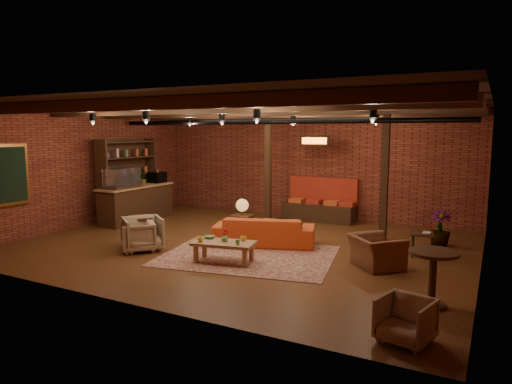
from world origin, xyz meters
The scene contains 29 objects.
floor centered at (0.00, 0.00, 0.00)m, with size 10.00×10.00×0.00m, color #361E0D.
ceiling centered at (0.00, 0.00, 3.20)m, with size 10.00×8.00×0.02m, color black.
wall_back centered at (0.00, 4.00, 1.60)m, with size 10.00×0.02×3.20m, color maroon.
wall_front centered at (0.00, -4.00, 1.60)m, with size 10.00×0.02×3.20m, color maroon.
wall_left centered at (-5.00, 0.00, 1.60)m, with size 0.02×8.00×3.20m, color maroon.
wall_right centered at (5.00, 0.00, 1.60)m, with size 0.02×8.00×3.20m, color maroon.
ceiling_beams centered at (0.00, 0.00, 3.08)m, with size 9.80×6.40×0.22m, color #321B10, non-canonical shape.
ceiling_pipe centered at (0.00, 1.60, 2.85)m, with size 0.12×0.12×9.60m, color black.
post_left centered at (-0.60, 2.60, 1.60)m, with size 0.16×0.16×3.20m, color #321B10.
post_right centered at (2.80, 2.00, 1.60)m, with size 0.16×0.16×3.20m, color #321B10.
service_counter centered at (-4.10, 1.00, 0.80)m, with size 0.80×2.50×1.60m, color #321B10, non-canonical shape.
plant_counter centered at (-4.00, 1.20, 1.22)m, with size 0.35×0.39×0.30m, color #337F33.
shelving_hutch centered at (-4.50, 1.10, 1.20)m, with size 0.52×2.00×2.40m, color #321B10, non-canonical shape.
chalkboard_menu centered at (-4.93, -2.30, 1.60)m, with size 0.08×0.96×1.46m, color black.
banquette centered at (0.60, 3.55, 0.50)m, with size 2.10×0.70×1.00m, color #A92E1C, non-canonical shape.
service_sign centered at (0.60, 3.10, 2.35)m, with size 0.86×0.06×0.30m, color orange.
ceiling_spotlights centered at (0.00, 0.00, 2.86)m, with size 6.40×4.40×0.28m, color black, non-canonical shape.
rug centered at (0.62, -0.79, 0.01)m, with size 3.54×2.71×0.01m, color maroon.
sofa centered at (0.50, 0.19, 0.34)m, with size 2.29×0.90×0.67m, color #BE411A.
coffee_table centered at (0.41, -1.43, 0.38)m, with size 1.32×0.84×0.67m.
side_table_lamp centered at (-0.28, 0.54, 0.75)m, with size 0.50×0.50×0.98m.
round_table_left centered at (-2.00, -1.11, 0.46)m, with size 0.65×0.65×0.67m.
armchair_a centered at (-1.67, -1.46, 0.41)m, with size 0.80×0.74×0.82m, color #B5A38C.
armchair_b centered at (-1.70, -1.58, 0.36)m, with size 0.70×0.66×0.72m, color #B5A38C.
armchair_right centered at (3.19, -0.34, 0.41)m, with size 0.95×0.62×0.83m, color brown.
side_table_book centered at (3.86, 0.89, 0.47)m, with size 0.50×0.50×0.53m.
round_table_right centered at (4.40, -1.93, 0.57)m, with size 0.72×0.72×0.85m.
armchair_far centered at (4.26, -3.34, 0.31)m, with size 0.61×0.57×0.63m, color #B5A38C.
plant_tall centered at (4.09, 2.00, 1.23)m, with size 1.38×1.38×2.46m, color #4C7F4C.
Camera 1 is at (5.15, -8.98, 2.61)m, focal length 32.00 mm.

